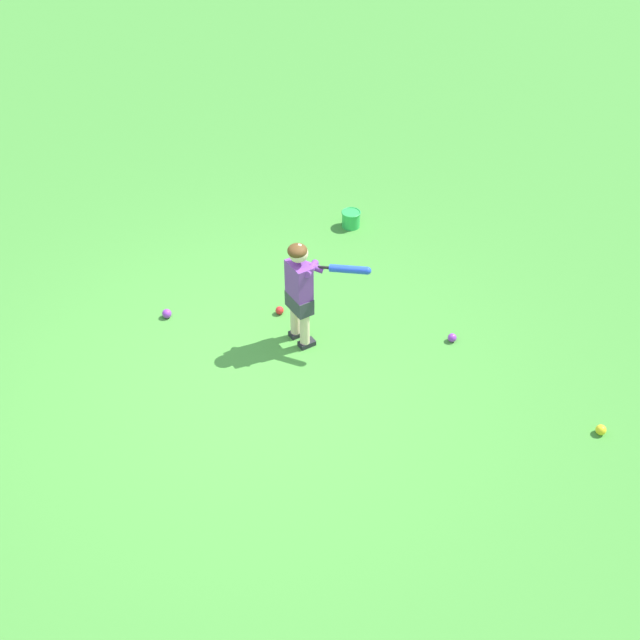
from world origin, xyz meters
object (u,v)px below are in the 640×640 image
(play_ball_far_left, at_px, (280,310))
(toy_bucket, at_px, (351,219))
(play_ball_by_bucket, at_px, (167,314))
(child_batter, at_px, (302,285))
(play_ball_far_right, at_px, (601,430))
(play_ball_midfield, at_px, (452,338))

(play_ball_far_left, xyz_separation_m, toy_bucket, (-1.53, -0.77, 0.06))
(play_ball_by_bucket, height_order, toy_bucket, toy_bucket)
(child_batter, relative_size, play_ball_far_right, 12.11)
(play_ball_far_left, xyz_separation_m, play_ball_midfield, (-1.03, 1.31, 0.00))
(play_ball_midfield, bearing_deg, toy_bucket, -103.54)
(child_batter, height_order, play_ball_far_left, child_batter)
(play_ball_far_left, distance_m, play_ball_midfield, 1.67)
(play_ball_midfield, relative_size, play_ball_far_right, 0.93)
(play_ball_midfield, bearing_deg, play_ball_far_left, -52.01)
(child_batter, distance_m, play_ball_far_left, 0.77)
(play_ball_far_left, relative_size, play_ball_far_right, 0.90)
(toy_bucket, bearing_deg, play_ball_far_left, 26.69)
(child_batter, bearing_deg, toy_bucket, -142.26)
(child_batter, distance_m, toy_bucket, 2.09)
(child_batter, bearing_deg, play_ball_far_right, 116.82)
(play_ball_far_left, xyz_separation_m, play_ball_by_bucket, (0.89, -0.62, 0.01))
(child_batter, relative_size, play_ball_far_left, 13.40)
(play_ball_far_right, distance_m, toy_bucket, 3.68)
(child_batter, relative_size, play_ball_midfield, 13.01)
(play_ball_far_left, bearing_deg, play_ball_by_bucket, -34.98)
(play_ball_far_left, height_order, play_ball_by_bucket, play_ball_by_bucket)
(play_ball_far_right, bearing_deg, play_ball_midfield, -85.06)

